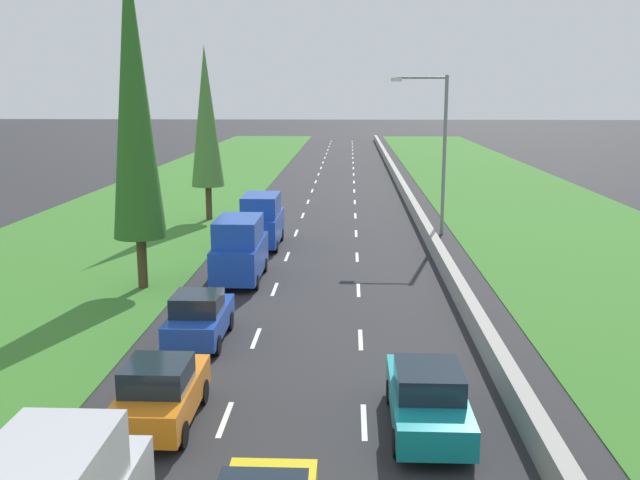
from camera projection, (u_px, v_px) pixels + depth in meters
ground_plane at (334, 186)px, 61.78m from camera, size 300.00×300.00×0.00m
grass_verge_left at (190, 185)px, 62.29m from camera, size 14.00×140.00×0.04m
grass_verge_right at (500, 187)px, 61.19m from camera, size 14.00×140.00×0.04m
median_barrier at (400, 182)px, 61.46m from camera, size 0.44×120.00×0.85m
lane_markings at (334, 186)px, 61.78m from camera, size 3.64×116.00×0.01m
orange_hatchback_left_lane at (161, 393)px, 17.42m from camera, size 1.74×3.90×1.72m
blue_hatchback_left_lane at (199, 318)px, 23.20m from camera, size 1.74×3.90×1.72m
blue_van_left_lane at (240, 249)px, 30.66m from camera, size 1.96×4.90×2.82m
blue_van_left_lane_fifth at (262, 221)px, 37.49m from camera, size 1.96×4.90×2.82m
teal_sedan_right_lane at (427, 398)px, 17.20m from camera, size 1.82×4.50×1.64m
poplar_tree_second at (133, 93)px, 28.15m from camera, size 2.15×2.15×14.00m
poplar_tree_third at (206, 117)px, 44.26m from camera, size 2.07×2.07×10.93m
street_light_mast at (439, 143)px, 40.03m from camera, size 3.20×0.28×9.00m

